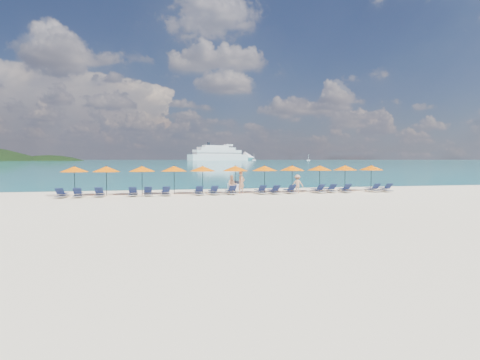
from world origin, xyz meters
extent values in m
plane|color=beige|center=(0.00, 0.00, 0.00)|extent=(1400.00, 1400.00, 0.00)
cube|color=#1FA9B2|center=(0.00, 660.00, 0.01)|extent=(1600.00, 1300.00, 0.01)
ellipsoid|color=black|center=(-150.00, 560.00, -35.00)|extent=(162.00, 126.00, 85.50)
cube|color=silver|center=(89.22, 595.18, 4.58)|extent=(99.75, 56.54, 9.15)
cone|color=silver|center=(144.74, 619.01, 4.58)|extent=(26.45, 26.45, 20.14)
cube|color=silver|center=(87.54, 594.46, 12.82)|extent=(80.16, 46.07, 7.32)
cube|color=silver|center=(85.86, 593.74, 18.31)|extent=(62.78, 37.24, 4.58)
cube|color=silver|center=(84.17, 593.01, 21.97)|extent=(43.20, 26.77, 3.20)
cube|color=black|center=(87.54, 594.46, 11.44)|extent=(81.16, 46.64, 0.82)
cube|color=black|center=(87.54, 594.46, 14.65)|extent=(79.16, 45.51, 0.82)
cylinder|color=black|center=(72.57, 588.03, 25.63)|extent=(4.03, 4.03, 5.03)
cube|color=silver|center=(139.48, 567.76, 0.75)|extent=(5.59, 1.86, 1.49)
cylinder|color=silver|center=(139.48, 567.76, 5.59)|extent=(0.34, 0.34, 9.32)
cube|color=silver|center=(226.31, 564.43, 0.71)|extent=(5.30, 1.77, 1.41)
cylinder|color=silver|center=(226.31, 564.43, 5.30)|extent=(0.32, 0.32, 8.84)
cube|color=silver|center=(0.92, 9.72, 0.26)|extent=(1.09, 2.19, 0.48)
cube|color=black|center=(0.94, 9.55, 0.61)|extent=(0.56, 0.93, 0.31)
cylinder|color=black|center=(0.84, 10.24, 0.74)|extent=(0.48, 0.12, 0.05)
imported|color=tan|center=(0.55, 5.08, 0.89)|extent=(0.77, 0.71, 1.77)
imported|color=tan|center=(-0.42, 3.98, 0.77)|extent=(0.80, 0.53, 1.53)
imported|color=tan|center=(5.08, 4.44, 0.75)|extent=(1.05, 0.67, 1.50)
cylinder|color=black|center=(-12.19, 5.45, 1.10)|extent=(0.05, 0.05, 2.20)
cone|color=#EB5C00|center=(-12.19, 5.45, 2.02)|extent=(2.10, 2.10, 0.42)
sphere|color=black|center=(-12.19, 5.45, 2.24)|extent=(0.08, 0.08, 0.08)
cylinder|color=black|center=(-9.88, 5.24, 1.10)|extent=(0.05, 0.05, 2.20)
cone|color=#EB5C00|center=(-9.88, 5.24, 2.02)|extent=(2.10, 2.10, 0.42)
sphere|color=black|center=(-9.88, 5.24, 2.24)|extent=(0.08, 0.08, 0.08)
cylinder|color=black|center=(-7.26, 5.42, 1.10)|extent=(0.05, 0.05, 2.20)
cone|color=#EB5C00|center=(-7.26, 5.42, 2.02)|extent=(2.10, 2.10, 0.42)
sphere|color=black|center=(-7.26, 5.42, 2.24)|extent=(0.08, 0.08, 0.08)
cylinder|color=black|center=(-4.79, 5.50, 1.10)|extent=(0.05, 0.05, 2.20)
cone|color=#EB5C00|center=(-4.79, 5.50, 2.02)|extent=(2.10, 2.10, 0.42)
sphere|color=black|center=(-4.79, 5.50, 2.24)|extent=(0.08, 0.08, 0.08)
cylinder|color=black|center=(-2.56, 5.25, 1.10)|extent=(0.05, 0.05, 2.20)
cone|color=#EB5C00|center=(-2.56, 5.25, 2.02)|extent=(2.10, 2.10, 0.42)
sphere|color=black|center=(-2.56, 5.25, 2.24)|extent=(0.08, 0.08, 0.08)
cylinder|color=black|center=(0.09, 5.33, 1.10)|extent=(0.05, 0.05, 2.20)
cone|color=#EB5C00|center=(0.09, 5.33, 2.02)|extent=(2.10, 2.10, 0.42)
sphere|color=black|center=(0.09, 5.33, 2.24)|extent=(0.08, 0.08, 0.08)
cylinder|color=black|center=(2.56, 5.34, 1.10)|extent=(0.05, 0.05, 2.20)
cone|color=#EB5C00|center=(2.56, 5.34, 2.02)|extent=(2.10, 2.10, 0.42)
sphere|color=black|center=(2.56, 5.34, 2.24)|extent=(0.08, 0.08, 0.08)
cylinder|color=black|center=(4.99, 5.48, 1.10)|extent=(0.05, 0.05, 2.20)
cone|color=#EB5C00|center=(4.99, 5.48, 2.02)|extent=(2.10, 2.10, 0.42)
sphere|color=black|center=(4.99, 5.48, 2.24)|extent=(0.08, 0.08, 0.08)
cylinder|color=black|center=(7.43, 5.43, 1.10)|extent=(0.05, 0.05, 2.20)
cone|color=#EB5C00|center=(7.43, 5.43, 2.02)|extent=(2.10, 2.10, 0.42)
sphere|color=black|center=(7.43, 5.43, 2.24)|extent=(0.08, 0.08, 0.08)
cylinder|color=black|center=(9.81, 5.53, 1.10)|extent=(0.05, 0.05, 2.20)
cone|color=#EB5C00|center=(9.81, 5.53, 2.02)|extent=(2.10, 2.10, 0.42)
sphere|color=black|center=(9.81, 5.53, 2.24)|extent=(0.08, 0.08, 0.08)
cylinder|color=black|center=(12.19, 5.34, 1.10)|extent=(0.05, 0.05, 2.20)
cone|color=#EB5C00|center=(12.19, 5.34, 2.02)|extent=(2.10, 2.10, 0.42)
sphere|color=black|center=(12.19, 5.34, 2.24)|extent=(0.08, 0.08, 0.08)
cube|color=silver|center=(-12.82, 4.10, 0.14)|extent=(0.67, 1.72, 0.06)
cube|color=#141C41|center=(-12.81, 4.35, 0.30)|extent=(0.58, 1.12, 0.04)
cube|color=#141C41|center=(-12.83, 3.55, 0.55)|extent=(0.57, 0.55, 0.43)
cube|color=silver|center=(-11.71, 4.08, 0.14)|extent=(0.76, 1.75, 0.06)
cube|color=#141C41|center=(-11.73, 4.33, 0.30)|extent=(0.64, 1.14, 0.04)
cube|color=#141C41|center=(-11.66, 3.53, 0.55)|extent=(0.59, 0.58, 0.43)
cube|color=silver|center=(-10.26, 4.36, 0.14)|extent=(0.67, 1.72, 0.06)
cube|color=#141C41|center=(-10.27, 4.61, 0.30)|extent=(0.58, 1.12, 0.04)
cube|color=#141C41|center=(-10.25, 3.81, 0.55)|extent=(0.57, 0.55, 0.43)
cube|color=silver|center=(-7.87, 4.21, 0.14)|extent=(0.63, 1.70, 0.06)
cube|color=#141C41|center=(-7.87, 4.46, 0.30)|extent=(0.55, 1.10, 0.04)
cube|color=#141C41|center=(-7.87, 3.66, 0.55)|extent=(0.55, 0.54, 0.43)
cube|color=silver|center=(-6.82, 4.32, 0.14)|extent=(0.74, 1.74, 0.06)
cube|color=#141C41|center=(-6.83, 4.57, 0.30)|extent=(0.63, 1.14, 0.04)
cube|color=#141C41|center=(-6.78, 3.77, 0.55)|extent=(0.59, 0.57, 0.43)
cube|color=silver|center=(-5.50, 4.25, 0.14)|extent=(0.73, 1.74, 0.06)
cube|color=#141C41|center=(-5.52, 4.50, 0.30)|extent=(0.62, 1.13, 0.04)
cube|color=#141C41|center=(-5.47, 3.70, 0.55)|extent=(0.59, 0.57, 0.43)
cube|color=silver|center=(-3.02, 4.23, 0.14)|extent=(0.68, 1.72, 0.06)
cube|color=#141C41|center=(-3.03, 4.48, 0.30)|extent=(0.59, 1.12, 0.04)
cube|color=#141C41|center=(-3.00, 3.68, 0.55)|extent=(0.57, 0.56, 0.43)
cube|color=silver|center=(-1.86, 4.34, 0.14)|extent=(0.72, 1.73, 0.06)
cube|color=#141C41|center=(-1.87, 4.59, 0.30)|extent=(0.61, 1.13, 0.04)
cube|color=#141C41|center=(-1.83, 3.79, 0.55)|extent=(0.58, 0.57, 0.43)
cube|color=silver|center=(-0.48, 4.31, 0.14)|extent=(0.77, 1.75, 0.06)
cube|color=#141C41|center=(-0.50, 4.56, 0.30)|extent=(0.65, 1.15, 0.04)
cube|color=#141C41|center=(-0.43, 3.76, 0.55)|extent=(0.60, 0.59, 0.43)
cube|color=silver|center=(1.90, 4.18, 0.14)|extent=(0.71, 1.73, 0.06)
cube|color=#141C41|center=(1.88, 4.43, 0.30)|extent=(0.61, 1.13, 0.04)
cube|color=#141C41|center=(1.93, 3.63, 0.55)|extent=(0.58, 0.57, 0.43)
cube|color=silver|center=(2.94, 4.01, 0.14)|extent=(0.73, 1.74, 0.06)
cube|color=#141C41|center=(2.93, 4.26, 0.30)|extent=(0.62, 1.13, 0.04)
cube|color=#141C41|center=(2.98, 3.46, 0.55)|extent=(0.58, 0.57, 0.43)
cube|color=silver|center=(4.31, 4.16, 0.14)|extent=(0.70, 1.73, 0.06)
cube|color=#141C41|center=(4.30, 4.41, 0.30)|extent=(0.60, 1.12, 0.04)
cube|color=#141C41|center=(4.33, 3.61, 0.55)|extent=(0.57, 0.56, 0.43)
cube|color=silver|center=(6.77, 4.22, 0.14)|extent=(0.73, 1.74, 0.06)
cube|color=#141C41|center=(6.75, 4.47, 0.30)|extent=(0.62, 1.13, 0.04)
cube|color=#141C41|center=(6.80, 3.67, 0.55)|extent=(0.58, 0.57, 0.43)
cube|color=silver|center=(7.88, 4.38, 0.14)|extent=(0.62, 1.70, 0.06)
cube|color=#141C41|center=(7.88, 4.63, 0.30)|extent=(0.55, 1.10, 0.04)
cube|color=#141C41|center=(7.88, 3.83, 0.55)|extent=(0.55, 0.54, 0.43)
cube|color=silver|center=(9.17, 4.26, 0.14)|extent=(0.72, 1.73, 0.06)
cube|color=#141C41|center=(9.19, 4.51, 0.30)|extent=(0.61, 1.13, 0.04)
cube|color=#141C41|center=(9.14, 3.71, 0.55)|extent=(0.58, 0.57, 0.43)
cube|color=silver|center=(11.73, 4.25, 0.14)|extent=(0.68, 1.72, 0.06)
cube|color=#141C41|center=(11.72, 4.50, 0.30)|extent=(0.59, 1.12, 0.04)
cube|color=#141C41|center=(11.74, 3.70, 0.55)|extent=(0.57, 0.55, 0.43)
cube|color=silver|center=(12.80, 4.12, 0.14)|extent=(0.70, 1.73, 0.06)
cube|color=#141C41|center=(12.81, 4.37, 0.30)|extent=(0.60, 1.12, 0.04)
cube|color=#141C41|center=(12.78, 3.57, 0.55)|extent=(0.57, 0.56, 0.43)
camera|label=1|loc=(-6.15, -26.48, 2.80)|focal=30.00mm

